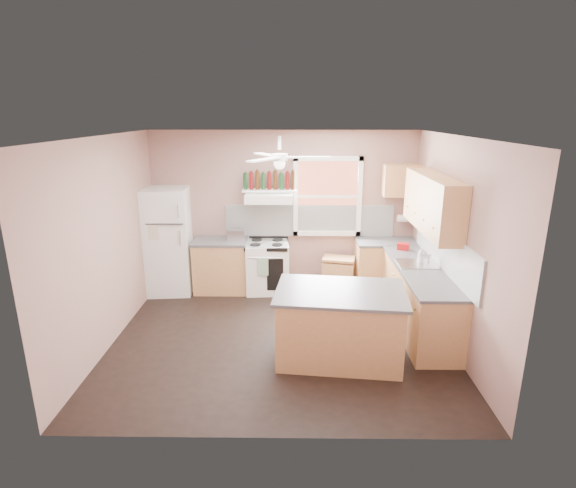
{
  "coord_description": "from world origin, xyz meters",
  "views": [
    {
      "loc": [
        0.17,
        -5.57,
        2.98
      ],
      "look_at": [
        0.1,
        0.3,
        1.25
      ],
      "focal_mm": 28.0,
      "sensor_mm": 36.0,
      "label": 1
    }
  ],
  "objects_px": {
    "stove": "(267,267)",
    "cart": "(338,276)",
    "refrigerator": "(167,241)",
    "island": "(339,326)",
    "toaster": "(236,235)"
  },
  "relations": [
    {
      "from": "cart",
      "to": "refrigerator",
      "type": "bearing_deg",
      "value": -166.57
    },
    {
      "from": "refrigerator",
      "to": "stove",
      "type": "relative_size",
      "value": 2.08
    },
    {
      "from": "island",
      "to": "cart",
      "type": "bearing_deg",
      "value": 90.83
    },
    {
      "from": "stove",
      "to": "cart",
      "type": "height_order",
      "value": "stove"
    },
    {
      "from": "toaster",
      "to": "island",
      "type": "height_order",
      "value": "toaster"
    },
    {
      "from": "refrigerator",
      "to": "island",
      "type": "distance_m",
      "value": 3.5
    },
    {
      "from": "toaster",
      "to": "refrigerator",
      "type": "bearing_deg",
      "value": -176.54
    },
    {
      "from": "refrigerator",
      "to": "island",
      "type": "bearing_deg",
      "value": -43.68
    },
    {
      "from": "stove",
      "to": "cart",
      "type": "xyz_separation_m",
      "value": [
        1.23,
        0.0,
        -0.17
      ]
    },
    {
      "from": "refrigerator",
      "to": "toaster",
      "type": "height_order",
      "value": "refrigerator"
    },
    {
      "from": "cart",
      "to": "island",
      "type": "relative_size",
      "value": 0.36
    },
    {
      "from": "toaster",
      "to": "island",
      "type": "bearing_deg",
      "value": -54.09
    },
    {
      "from": "toaster",
      "to": "stove",
      "type": "height_order",
      "value": "toaster"
    },
    {
      "from": "refrigerator",
      "to": "island",
      "type": "xyz_separation_m",
      "value": [
        2.7,
        -2.17,
        -0.46
      ]
    },
    {
      "from": "stove",
      "to": "cart",
      "type": "distance_m",
      "value": 1.24
    }
  ]
}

